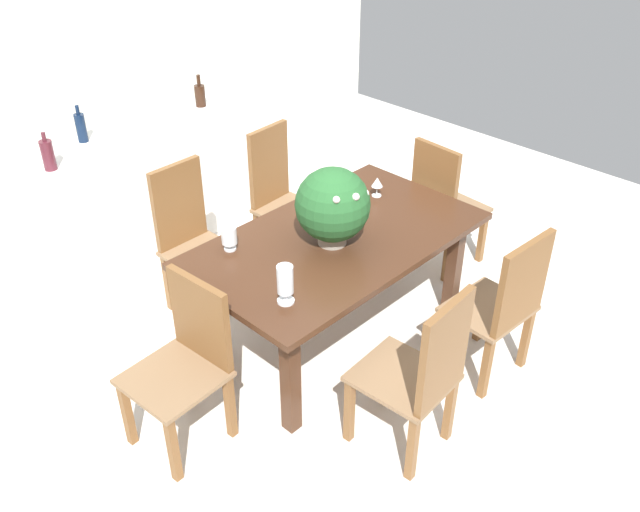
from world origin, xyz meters
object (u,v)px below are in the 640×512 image
(crystal_vase_center_near, at_px, (285,281))
(wine_glass, at_px, (377,183))
(wine_bottle_green, at_px, (200,95))
(wine_bottle_tall, at_px, (81,127))
(chair_far_right, at_px, (279,192))
(wine_bottle_amber, at_px, (48,155))
(chair_near_right, at_px, (505,302))
(kitchen_counter, at_px, (137,192))
(chair_far_left, at_px, (190,233))
(chair_foot_end, at_px, (442,202))
(flower_centerpiece, at_px, (333,206))
(chair_head_end, at_px, (188,356))
(crystal_vase_left, at_px, (229,236))
(chair_near_left, at_px, (422,371))
(dining_table, at_px, (336,251))

(crystal_vase_center_near, xyz_separation_m, wine_glass, (1.22, 0.41, -0.03))
(wine_bottle_green, relative_size, wine_bottle_tall, 0.94)
(chair_far_right, xyz_separation_m, wine_bottle_amber, (-1.29, 0.78, 0.47))
(chair_near_right, height_order, crystal_vase_center_near, chair_near_right)
(chair_near_right, relative_size, wine_bottle_green, 3.95)
(chair_far_right, distance_m, kitchen_counter, 1.11)
(chair_far_left, bearing_deg, crystal_vase_center_near, -102.72)
(chair_far_right, xyz_separation_m, crystal_vase_center_near, (-1.05, -1.19, 0.33))
(chair_foot_end, distance_m, crystal_vase_center_near, 1.82)
(flower_centerpiece, distance_m, wine_bottle_green, 2.03)
(wine_bottle_amber, bearing_deg, chair_head_end, -97.78)
(chair_head_end, xyz_separation_m, chair_far_left, (0.72, 0.94, 0.03))
(crystal_vase_left, xyz_separation_m, wine_bottle_amber, (-0.36, 1.37, 0.19))
(flower_centerpiece, xyz_separation_m, wine_glass, (0.63, 0.19, -0.16))
(chair_foot_end, bearing_deg, chair_near_left, 126.92)
(chair_near_right, distance_m, flower_centerpiece, 1.12)
(flower_centerpiece, bearing_deg, crystal_vase_center_near, -159.31)
(chair_foot_end, bearing_deg, dining_table, 94.81)
(chair_foot_end, distance_m, wine_bottle_tall, 2.60)
(dining_table, xyz_separation_m, wine_bottle_amber, (-0.89, 1.72, 0.37))
(dining_table, bearing_deg, crystal_vase_center_near, -159.26)
(chair_far_left, bearing_deg, wine_bottle_tall, 94.92)
(chair_far_left, height_order, kitchen_counter, chair_far_left)
(kitchen_counter, height_order, wine_bottle_green, wine_bottle_green)
(wine_glass, bearing_deg, wine_bottle_amber, 133.04)
(wine_bottle_amber, bearing_deg, chair_far_left, -58.10)
(chair_foot_end, height_order, crystal_vase_left, chair_foot_end)
(chair_near_right, bearing_deg, wine_bottle_amber, -60.62)
(wine_bottle_green, bearing_deg, chair_near_left, -107.10)
(chair_near_left, distance_m, flower_centerpiece, 1.09)
(wine_bottle_green, bearing_deg, wine_bottle_amber, -171.49)
(wine_glass, bearing_deg, chair_foot_end, -15.85)
(chair_far_right, relative_size, kitchen_counter, 0.57)
(crystal_vase_left, bearing_deg, flower_centerpiece, -39.16)
(dining_table, height_order, chair_near_right, chair_near_right)
(chair_foot_end, relative_size, chair_far_right, 0.98)
(kitchen_counter, bearing_deg, wine_bottle_green, 6.04)
(chair_near_right, height_order, wine_bottle_green, wine_bottle_green)
(wine_bottle_green, bearing_deg, dining_table, -104.29)
(chair_head_end, relative_size, kitchen_counter, 0.52)
(flower_centerpiece, bearing_deg, wine_bottle_green, 74.07)
(chair_near_left, distance_m, chair_foot_end, 1.79)
(chair_foot_end, relative_size, wine_bottle_tall, 3.83)
(chair_near_right, distance_m, crystal_vase_left, 1.62)
(crystal_vase_left, xyz_separation_m, wine_glass, (1.10, -0.19, 0.01))
(chair_near_right, xyz_separation_m, chair_far_left, (-0.80, 1.89, 0.01))
(dining_table, distance_m, kitchen_counter, 1.88)
(dining_table, relative_size, chair_foot_end, 1.77)
(chair_far_right, xyz_separation_m, wine_bottle_green, (0.09, 0.98, 0.46))
(wine_bottle_green, bearing_deg, crystal_vase_center_near, -117.76)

